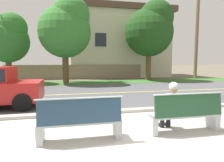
{
  "coord_description": "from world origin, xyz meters",
  "views": [
    {
      "loc": [
        -1.52,
        -4.04,
        1.75
      ],
      "look_at": [
        0.12,
        3.25,
        1.0
      ],
      "focal_mm": 31.81,
      "sensor_mm": 36.0,
      "label": 1
    }
  ],
  "objects": [
    {
      "name": "street_asphalt",
      "position": [
        0.0,
        6.5,
        0.0
      ],
      "size": [
        52.0,
        8.0,
        0.01
      ],
      "primitive_type": "cube",
      "color": "#515156",
      "rests_on": "ground_plane"
    },
    {
      "name": "bench_right",
      "position": [
        1.27,
        0.18,
        0.46
      ],
      "size": [
        1.82,
        0.48,
        1.01
      ],
      "color": "silver",
      "rests_on": "ground_plane"
    },
    {
      "name": "shade_tree_far_left",
      "position": [
        -5.84,
        12.67,
        3.49
      ],
      "size": [
        3.26,
        3.26,
        5.38
      ],
      "color": "brown",
      "rests_on": "ground_plane"
    },
    {
      "name": "shade_tree_left",
      "position": [
        -1.52,
        11.64,
        4.26
      ],
      "size": [
        3.97,
        3.97,
        6.55
      ],
      "color": "brown",
      "rests_on": "ground_plane"
    },
    {
      "name": "far_verge_grass",
      "position": [
        0.0,
        12.16,
        0.01
      ],
      "size": [
        48.0,
        2.8,
        0.02
      ],
      "primitive_type": "cube",
      "color": "#38702D",
      "rests_on": "ground_plane"
    },
    {
      "name": "seated_person_grey",
      "position": [
        0.98,
        0.35,
        0.68
      ],
      "size": [
        0.52,
        0.68,
        1.25
      ],
      "color": "black",
      "rests_on": "ground_plane"
    },
    {
      "name": "curb_edge",
      "position": [
        0.0,
        2.35,
        0.06
      ],
      "size": [
        44.0,
        0.3,
        0.11
      ],
      "primitive_type": "cube",
      "color": "#ADA89E",
      "rests_on": "ground_plane"
    },
    {
      "name": "road_centre_line",
      "position": [
        0.0,
        6.5,
        0.01
      ],
      "size": [
        48.0,
        0.14,
        0.01
      ],
      "primitive_type": "cube",
      "color": "#E0CC4C",
      "rests_on": "ground_plane"
    },
    {
      "name": "palm_tree_short",
      "position": [
        -1.72,
        13.59,
        6.82
      ],
      "size": [
        2.09,
        1.98,
        8.52
      ],
      "color": "brown",
      "rests_on": "ground_plane"
    },
    {
      "name": "ground_plane",
      "position": [
        0.0,
        8.0,
        0.0
      ],
      "size": [
        140.0,
        140.0,
        0.0
      ],
      "primitive_type": "plane",
      "color": "#665B4C"
    },
    {
      "name": "shade_tree_centre",
      "position": [
        5.86,
        12.9,
        4.63
      ],
      "size": [
        4.32,
        4.32,
        7.12
      ],
      "color": "brown",
      "rests_on": "ground_plane"
    },
    {
      "name": "garden_wall",
      "position": [
        -0.62,
        15.53,
        0.7
      ],
      "size": [
        13.0,
        0.36,
        1.4
      ],
      "primitive_type": "cube",
      "color": "gray",
      "rests_on": "ground_plane"
    },
    {
      "name": "house_across_street",
      "position": [
        4.17,
        18.72,
        3.83
      ],
      "size": [
        11.6,
        6.91,
        7.57
      ],
      "color": "beige",
      "rests_on": "ground_plane"
    },
    {
      "name": "bench_left",
      "position": [
        -1.27,
        0.18,
        0.46
      ],
      "size": [
        1.82,
        0.48,
        1.01
      ],
      "color": "silver",
      "rests_on": "ground_plane"
    },
    {
      "name": "sidewalk_pavement",
      "position": [
        0.0,
        0.4,
        0.01
      ],
      "size": [
        44.0,
        3.6,
        0.01
      ],
      "primitive_type": "cube",
      "color": "#B7B2A8",
      "rests_on": "ground_plane"
    }
  ]
}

